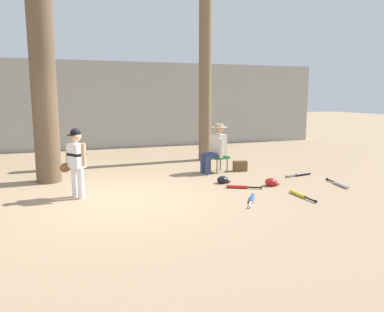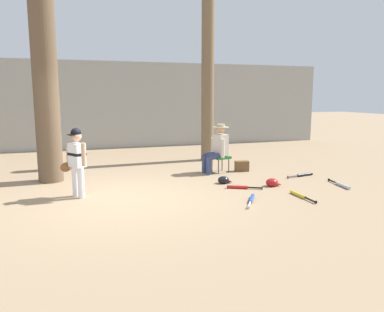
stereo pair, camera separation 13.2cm
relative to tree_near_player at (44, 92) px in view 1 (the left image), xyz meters
The scene contains 15 objects.
ground_plane 3.10m from the tree_near_player, 57.62° to the right, with size 60.00×60.00×0.00m, color #937A5B.
concrete_back_wall 5.21m from the tree_near_player, 75.70° to the left, with size 18.00×0.36×3.08m, color #9E9E99.
tree_near_player is the anchor object (origin of this frame).
tree_behind_spectator 4.59m from the tree_near_player, 19.73° to the left, with size 0.59×0.59×5.45m.
young_ballplayer 2.07m from the tree_near_player, 71.59° to the right, with size 0.50×0.52×1.31m.
folding_stool 4.29m from the tree_near_player, ahead, with size 0.47×0.47×0.41m.
seated_spectator 4.10m from the tree_near_player, ahead, with size 0.68×0.54×1.20m.
handbag_beside_stool 4.90m from the tree_near_player, ahead, with size 0.34×0.18×0.26m, color brown.
bat_red_barrel 4.62m from the tree_near_player, 27.97° to the right, with size 0.67×0.39×0.07m.
bat_black_composite 6.11m from the tree_near_player, 13.35° to the right, with size 0.77×0.21×0.07m.
bat_yellow_trainer 5.69m from the tree_near_player, 32.76° to the right, with size 0.07×0.80×0.07m.
bat_aluminum_silver 6.60m from the tree_near_player, 22.91° to the right, with size 0.18×0.80×0.07m.
bat_blue_youth 4.92m from the tree_near_player, 39.36° to the right, with size 0.48×0.70×0.07m.
batting_helmet_black 4.28m from the tree_near_player, 21.63° to the right, with size 0.29×0.22×0.17m.
batting_helmet_red 5.21m from the tree_near_player, 23.99° to the right, with size 0.31×0.24×0.18m.
Camera 1 is at (-1.00, -6.70, 1.89)m, focal length 35.13 mm.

